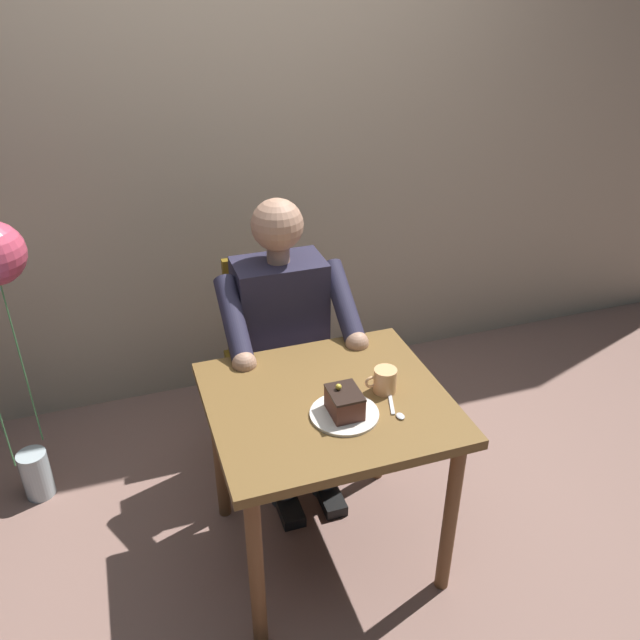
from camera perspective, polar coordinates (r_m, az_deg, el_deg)
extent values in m
plane|color=#856258|center=(2.68, 0.59, -19.28)|extent=(14.00, 14.00, 0.00)
cube|color=tan|center=(3.06, -7.83, 19.65)|extent=(6.40, 0.12, 3.00)
cube|color=brown|center=(2.20, 0.68, -7.32)|extent=(0.80, 0.72, 0.04)
cylinder|color=brown|center=(2.35, 11.42, -16.59)|extent=(0.05, 0.05, 0.70)
cylinder|color=brown|center=(2.17, -5.65, -21.04)|extent=(0.05, 0.05, 0.70)
cylinder|color=brown|center=(2.74, 5.32, -8.12)|extent=(0.05, 0.05, 0.70)
cylinder|color=brown|center=(2.59, -8.90, -11.04)|extent=(0.05, 0.05, 0.70)
cube|color=brown|center=(2.83, -3.45, -4.47)|extent=(0.42, 0.42, 0.04)
cube|color=brown|center=(2.86, -4.63, 1.64)|extent=(0.38, 0.04, 0.45)
cylinder|color=brown|center=(2.86, 1.19, -9.36)|extent=(0.04, 0.04, 0.44)
cylinder|color=brown|center=(2.79, -5.91, -10.82)|extent=(0.04, 0.04, 0.44)
cylinder|color=brown|center=(3.13, -1.05, -5.43)|extent=(0.04, 0.04, 0.44)
cylinder|color=brown|center=(3.06, -7.51, -6.63)|extent=(0.04, 0.04, 0.44)
cube|color=#272439|center=(2.66, -3.51, 0.20)|extent=(0.36, 0.22, 0.51)
sphere|color=tan|center=(2.49, -3.79, 8.37)|extent=(0.20, 0.20, 0.20)
cylinder|color=tan|center=(2.54, -3.70, 5.81)|extent=(0.09, 0.09, 0.06)
cylinder|color=#272439|center=(2.55, 2.03, 1.71)|extent=(0.08, 0.33, 0.26)
sphere|color=tan|center=(2.47, 3.29, -2.03)|extent=(0.09, 0.09, 0.09)
cylinder|color=#272439|center=(2.45, -7.66, 0.14)|extent=(0.08, 0.33, 0.26)
sphere|color=tan|center=(2.37, -6.68, -3.82)|extent=(0.09, 0.09, 0.09)
cylinder|color=#2F363D|center=(2.74, -0.83, -5.69)|extent=(0.13, 0.38, 0.14)
cylinder|color=#2F363D|center=(2.70, -4.49, -6.39)|extent=(0.13, 0.38, 0.14)
cylinder|color=#2F363D|center=(2.74, 0.40, -11.65)|extent=(0.11, 0.11, 0.42)
cube|color=black|center=(2.83, 0.80, -15.21)|extent=(0.09, 0.22, 0.05)
cylinder|color=#2F363D|center=(2.71, -3.29, -12.45)|extent=(0.11, 0.11, 0.42)
cube|color=black|center=(2.79, -2.83, -16.03)|extent=(0.09, 0.22, 0.05)
cylinder|color=silver|center=(2.12, 2.16, -8.26)|extent=(0.23, 0.23, 0.01)
cube|color=brown|center=(2.09, 2.18, -7.34)|extent=(0.10, 0.12, 0.08)
cube|color=black|center=(2.07, 2.20, -6.43)|extent=(0.10, 0.13, 0.01)
sphere|color=gold|center=(2.07, 1.65, -5.91)|extent=(0.02, 0.02, 0.02)
cylinder|color=tan|center=(2.21, 5.76, -5.31)|extent=(0.08, 0.08, 0.09)
torus|color=tan|center=(2.19, 4.53, -5.48)|extent=(0.05, 0.01, 0.05)
cylinder|color=black|center=(2.19, 5.80, -4.51)|extent=(0.07, 0.07, 0.01)
cube|color=silver|center=(2.18, 6.31, -7.38)|extent=(0.05, 0.11, 0.01)
ellipsoid|color=silver|center=(2.12, 7.09, -8.40)|extent=(0.03, 0.04, 0.01)
cylinder|color=#B2C1C6|center=(3.04, -23.72, -12.32)|extent=(0.12, 0.12, 0.22)
cylinder|color=#4C9956|center=(2.83, -24.71, -3.78)|extent=(0.01, 0.01, 0.74)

